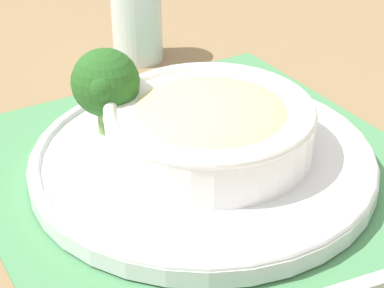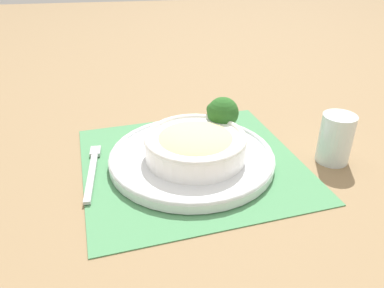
{
  "view_description": "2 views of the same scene",
  "coord_description": "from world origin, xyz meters",
  "px_view_note": "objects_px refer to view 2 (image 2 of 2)",
  "views": [
    {
      "loc": [
        -0.45,
        0.2,
        0.33
      ],
      "look_at": [
        -0.01,
        0.02,
        0.04
      ],
      "focal_mm": 60.0,
      "sensor_mm": 36.0,
      "label": 1
    },
    {
      "loc": [
        -0.1,
        -0.6,
        0.39
      ],
      "look_at": [
        0.0,
        0.01,
        0.04
      ],
      "focal_mm": 35.0,
      "sensor_mm": 36.0,
      "label": 2
    }
  ],
  "objects_px": {
    "water_glass": "(335,141)",
    "fork": "(93,166)",
    "broccoli_floret": "(223,113)",
    "bowl": "(195,144)"
  },
  "relations": [
    {
      "from": "water_glass",
      "to": "fork",
      "type": "relative_size",
      "value": 0.53
    },
    {
      "from": "broccoli_floret",
      "to": "water_glass",
      "type": "xyz_separation_m",
      "value": [
        0.2,
        -0.1,
        -0.03
      ]
    },
    {
      "from": "bowl",
      "to": "broccoli_floret",
      "type": "bearing_deg",
      "value": 47.83
    },
    {
      "from": "broccoli_floret",
      "to": "water_glass",
      "type": "distance_m",
      "value": 0.22
    },
    {
      "from": "broccoli_floret",
      "to": "water_glass",
      "type": "relative_size",
      "value": 0.87
    },
    {
      "from": "broccoli_floret",
      "to": "fork",
      "type": "height_order",
      "value": "broccoli_floret"
    },
    {
      "from": "water_glass",
      "to": "fork",
      "type": "distance_m",
      "value": 0.46
    },
    {
      "from": "bowl",
      "to": "water_glass",
      "type": "bearing_deg",
      "value": -4.92
    },
    {
      "from": "bowl",
      "to": "water_glass",
      "type": "distance_m",
      "value": 0.27
    },
    {
      "from": "broccoli_floret",
      "to": "fork",
      "type": "relative_size",
      "value": 0.46
    }
  ]
}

